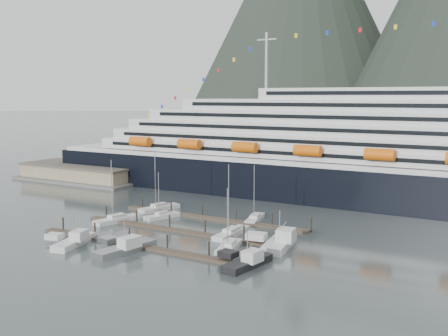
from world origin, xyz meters
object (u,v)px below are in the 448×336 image
Objects in this scene: trawler_d at (247,262)px; warehouse at (82,174)px; sailboat_a at (162,216)px; sailboat_g at (255,219)px; cruise_ship at (406,159)px; trawler_a at (73,241)px; trawler_c at (125,247)px; trawler_e at (279,242)px; sailboat_e at (159,208)px; sailboat_d at (231,233)px; sailboat_h at (229,247)px; sailboat_b at (117,220)px.

warehouse is at bearing 68.30° from trawler_d.
sailboat_g reaches higher than sailboat_a.
cruise_ship is 18.00× the size of trawler_a.
sailboat_a is 1.03× the size of trawler_d.
cruise_ship reaches higher than trawler_c.
sailboat_a reaches higher than trawler_e.
warehouse is 56.33m from sailboat_e.
cruise_ship is at bearing 7.23° from warehouse.
trawler_c reaches higher than trawler_d.
sailboat_d is 22.64m from trawler_c.
trawler_a is at bearing 136.16° from sailboat_g.
trawler_a is 0.89× the size of trawler_c.
trawler_c is at bearing -39.77° from warehouse.
trawler_e is at bearing -103.23° from cruise_ship.
cruise_ship reaches higher than sailboat_d.
trawler_d is at bearing -146.23° from sailboat_h.
sailboat_a is at bearing -136.15° from cruise_ship.
sailboat_a is 8.68m from sailboat_e.
cruise_ship is at bearing -26.76° from sailboat_d.
sailboat_e is at bearing 66.03° from sailboat_d.
sailboat_b is at bearing 2.11° from trawler_a.
sailboat_g reaches higher than warehouse.
sailboat_d is 9.87m from sailboat_h.
trawler_c is (-15.71, -10.84, 0.43)m from sailboat_h.
cruise_ship is 66.69m from trawler_d.
sailboat_h is at bearing -107.29° from sailboat_e.
sailboat_b is 1.34× the size of trawler_d.
sailboat_b is (50.00, -38.84, -1.81)m from warehouse.
sailboat_g is 1.02× the size of trawler_c.
trawler_d is (7.35, -6.91, 0.42)m from sailboat_h.
warehouse is 3.94× the size of trawler_a.
sailboat_h reaches higher than trawler_e.
cruise_ship is at bearing -22.30° from trawler_e.
sailboat_e is 47.74m from trawler_d.
trawler_d is (89.88, -51.67, -1.41)m from warehouse.
sailboat_a is 34.24m from trawler_e.
sailboat_d is at bearing 67.43° from trawler_e.
sailboat_h is at bearing -87.37° from sailboat_b.
sailboat_g is 1.10× the size of sailboat_h.
sailboat_d is 1.23× the size of trawler_e.
trawler_c reaches higher than trawler_a.
trawler_d is 12.88m from trawler_e.
sailboat_d reaches higher than trawler_e.
sailboat_d is at bearing 13.88° from sailboat_h.
warehouse is at bearing 29.77° from trawler_a.
warehouse is 3.46× the size of sailboat_g.
sailboat_e is 41.67m from trawler_e.
warehouse is 93.90m from sailboat_h.
sailboat_b is at bearing -135.13° from cruise_ship.
sailboat_e is (-5.76, 6.49, 0.04)m from sailboat_a.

